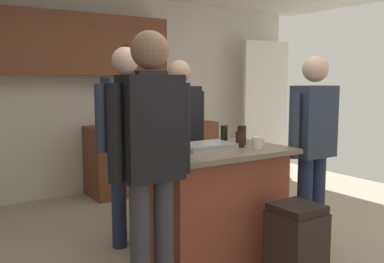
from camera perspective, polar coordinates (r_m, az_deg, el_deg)
The scene contains 19 objects.
floor at distance 3.70m, azimuth 5.50°, elevation -16.95°, with size 7.04×7.04×0.00m, color #B7A88E.
back_wall at distance 5.83m, azimuth -12.05°, elevation 4.86°, with size 6.40×0.10×2.60m, color silver.
french_door_window_panel at distance 6.91m, azimuth 9.81°, elevation 3.55°, with size 0.90×0.06×2.00m, color white.
cabinet_run_upper at distance 5.51m, azimuth -15.37°, elevation 11.16°, with size 2.40×0.38×0.75m.
cabinet_run_lower at distance 5.88m, azimuth -5.23°, elevation -3.33°, with size 1.80×0.63×0.90m.
microwave_over_range at distance 5.80m, azimuth -5.43°, elevation 6.46°, with size 0.56×0.40×0.32m, color black.
kitchen_island at distance 3.56m, azimuth 2.71°, elevation -9.68°, with size 1.20×0.84×0.94m.
person_guest_left at distance 3.80m, azimuth -8.78°, elevation -0.07°, with size 0.57×0.23×1.78m.
person_elder_center at distance 2.66m, azimuth -5.51°, elevation -2.81°, with size 0.57×0.24×1.79m.
person_guest_by_door at distance 4.16m, azimuth -1.69°, elevation -0.27°, with size 0.57×0.22×1.69m.
person_guest_right at distance 3.85m, azimuth 15.91°, elevation -0.97°, with size 0.57×0.22×1.70m.
glass_short_whisky at distance 3.75m, azimuth 4.33°, elevation -0.36°, with size 0.06×0.06×0.16m.
glass_stout_tall at distance 3.67m, azimuth 6.69°, elevation -0.49°, with size 0.07×0.07×0.16m.
tumbler_amber at distance 3.84m, azimuth 6.70°, elevation -0.48°, with size 0.07×0.07×0.12m.
mug_blue_stoneware at distance 3.47m, azimuth 8.79°, elevation -1.51°, with size 0.13×0.08×0.10m.
glass_pilsner at distance 3.54m, azimuth 6.44°, elevation -1.03°, with size 0.07×0.07×0.13m.
mug_ceramic_white at distance 3.20m, azimuth -1.23°, elevation -2.09°, with size 0.13×0.09×0.10m.
serving_tray at distance 3.46m, azimuth 1.89°, elevation -1.92°, with size 0.44×0.30×0.04m.
trash_bin at distance 3.28m, azimuth 13.74°, elevation -14.62°, with size 0.34×0.34×0.61m.
Camera 1 is at (-2.14, -2.61, 1.49)m, focal length 39.83 mm.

